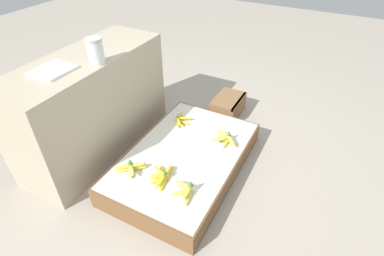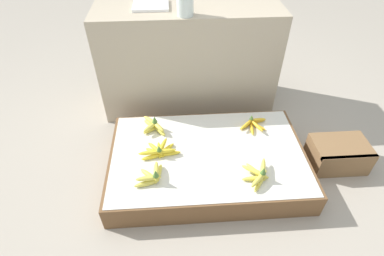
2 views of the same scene
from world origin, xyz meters
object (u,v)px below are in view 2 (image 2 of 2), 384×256
object	(u,v)px
banana_bunch_front_midleft	(259,175)
glass_jar	(185,1)
banana_bunch_back_left	(153,126)
foam_tray_white	(151,5)
banana_bunch_middle_left	(159,151)
banana_bunch_back_midleft	(253,124)
wooden_crate	(338,154)
banana_bunch_front_left	(152,176)

from	to	relation	value
banana_bunch_front_midleft	glass_jar	bearing A→B (deg)	114.12
banana_bunch_back_left	foam_tray_white	distance (m)	0.83
banana_bunch_middle_left	foam_tray_white	world-z (taller)	foam_tray_white
banana_bunch_middle_left	glass_jar	xyz separation A→B (m)	(0.20, 0.61, 0.71)
foam_tray_white	banana_bunch_back_midleft	bearing A→B (deg)	-39.95
banana_bunch_middle_left	glass_jar	world-z (taller)	glass_jar
wooden_crate	banana_bunch_front_left	world-z (taller)	banana_bunch_front_left
banana_bunch_front_midleft	banana_bunch_back_left	world-z (taller)	banana_bunch_back_left
foam_tray_white	wooden_crate	bearing A→B (deg)	-33.01
banana_bunch_middle_left	banana_bunch_front_midleft	bearing A→B (deg)	-21.87
banana_bunch_back_left	foam_tray_white	bearing A→B (deg)	87.96
wooden_crate	banana_bunch_middle_left	world-z (taller)	banana_bunch_middle_left
wooden_crate	banana_bunch_front_midleft	distance (m)	0.66
banana_bunch_front_midleft	banana_bunch_back_left	distance (m)	0.78
banana_bunch_front_left	banana_bunch_back_left	bearing A→B (deg)	90.60
banana_bunch_front_left	banana_bunch_front_midleft	distance (m)	0.62
wooden_crate	banana_bunch_front_midleft	bearing A→B (deg)	-159.70
banana_bunch_front_midleft	banana_bunch_back_left	size ratio (longest dim) A/B	1.21
glass_jar	foam_tray_white	bearing A→B (deg)	142.19
wooden_crate	banana_bunch_back_midleft	bearing A→B (deg)	157.41
banana_bunch_front_left	banana_bunch_back_left	world-z (taller)	banana_bunch_back_left
banana_bunch_front_midleft	foam_tray_white	size ratio (longest dim) A/B	0.96
wooden_crate	glass_jar	distance (m)	1.42
wooden_crate	foam_tray_white	world-z (taller)	foam_tray_white
banana_bunch_back_left	glass_jar	xyz separation A→B (m)	(0.25, 0.37, 0.70)
foam_tray_white	banana_bunch_back_left	bearing A→B (deg)	-92.04
banana_bunch_middle_left	foam_tray_white	xyz separation A→B (m)	(-0.02, 0.78, 0.63)
wooden_crate	glass_jar	world-z (taller)	glass_jar
wooden_crate	banana_bunch_back_left	distance (m)	1.26
banana_bunch_front_midleft	wooden_crate	bearing A→B (deg)	20.30
banana_bunch_middle_left	banana_bunch_back_midleft	xyz separation A→B (m)	(0.65, 0.22, -0.00)
wooden_crate	foam_tray_white	bearing A→B (deg)	146.99
banana_bunch_back_midleft	banana_bunch_front_midleft	bearing A→B (deg)	-98.83
banana_bunch_middle_left	banana_bunch_back_left	world-z (taller)	banana_bunch_back_left
wooden_crate	banana_bunch_middle_left	xyz separation A→B (m)	(-1.19, 0.01, 0.11)
banana_bunch_back_midleft	banana_bunch_front_left	bearing A→B (deg)	-148.49
banana_bunch_middle_left	foam_tray_white	distance (m)	1.00
wooden_crate	banana_bunch_back_left	xyz separation A→B (m)	(-1.23, 0.24, 0.11)
wooden_crate	banana_bunch_front_left	xyz separation A→B (m)	(-1.23, -0.20, 0.11)
banana_bunch_back_left	banana_bunch_front_left	bearing A→B (deg)	-89.40
glass_jar	foam_tray_white	world-z (taller)	glass_jar
banana_bunch_front_midleft	banana_bunch_back_midleft	size ratio (longest dim) A/B	1.09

